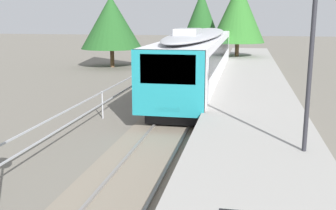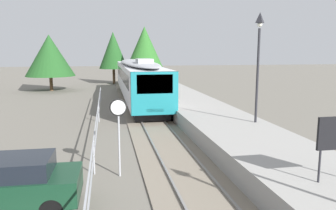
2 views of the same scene
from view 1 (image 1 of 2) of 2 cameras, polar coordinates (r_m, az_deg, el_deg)
The scene contains 8 objects.
ground_plane at distance 19.08m, azimuth -7.31°, elevation -1.22°, with size 160.00×160.00×0.00m, color #6B665B.
track_rails at distance 18.37m, azimuth 1.62°, elevation -1.54°, with size 3.20×60.00×0.14m.
commuter_train at distance 25.35m, azimuth 4.41°, elevation 7.14°, with size 2.82×20.83×3.74m.
station_platform at distance 18.06m, azimuth 11.86°, elevation -0.70°, with size 3.90×60.00×0.90m, color #999691.
platform_lamp_mid_platform at distance 11.04m, azimuth 20.00°, elevation 12.51°, with size 0.34×0.34×5.35m.
tree_behind_carpark at distance 41.95m, azimuth 4.74°, elevation 12.48°, with size 3.88×3.88×7.03m.
tree_behind_station_far at distance 37.27m, azimuth 9.89°, elevation 12.75°, with size 4.81×4.81×7.46m.
tree_distant_left at distance 36.51m, azimuth -8.03°, elevation 11.49°, with size 5.41×5.41×6.24m.
Camera 1 is at (2.86, 4.40, 4.46)m, focal length 43.15 mm.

